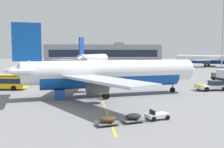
# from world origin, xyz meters

# --- Properties ---
(ground) EXTENTS (400.00, 400.00, 0.00)m
(ground) POSITION_xyz_m (40.00, 40.00, 0.00)
(ground) COLOR slate
(apron_paint_markings) EXTENTS (8.00, 97.21, 0.01)m
(apron_paint_markings) POSITION_xyz_m (18.00, 38.15, 0.00)
(apron_paint_markings) COLOR yellow
(apron_paint_markings) RESTS_ON ground
(airliner_foreground) EXTENTS (34.67, 33.98, 12.20)m
(airliner_foreground) POSITION_xyz_m (19.50, 21.91, 3.95)
(airliner_foreground) COLOR white
(airliner_foreground) RESTS_ON ground
(pushback_tug) EXTENTS (6.29, 3.74, 2.08)m
(pushback_tug) POSITION_xyz_m (40.52, 26.02, 0.90)
(pushback_tug) COLOR silver
(pushback_tug) RESTS_ON ground
(airliner_mid_left) EXTENTS (34.19, 35.60, 12.81)m
(airliner_mid_left) POSITION_xyz_m (19.17, 86.23, 4.15)
(airliner_mid_left) COLOR silver
(airliner_mid_left) RESTS_ON ground
(airliner_far_center) EXTENTS (26.71, 27.67, 11.35)m
(airliner_far_center) POSITION_xyz_m (76.32, 102.38, 3.67)
(airliner_far_center) COLOR silver
(airliner_far_center) RESTS_ON ground
(catering_truck) EXTENTS (3.44, 7.27, 3.14)m
(catering_truck) POSITION_xyz_m (50.40, 38.86, 1.65)
(catering_truck) COLOR black
(catering_truck) RESTS_ON ground
(baggage_train) EXTENTS (8.66, 3.87, 1.14)m
(baggage_train) POSITION_xyz_m (20.50, 5.16, 0.52)
(baggage_train) COLOR silver
(baggage_train) RESTS_ON ground
(uld_cargo_container) EXTENTS (1.67, 1.63, 1.60)m
(uld_cargo_container) POSITION_xyz_m (11.23, 19.60, 0.80)
(uld_cargo_container) COLOR #194C9E
(uld_cargo_container) RESTS_ON ground
(apron_light_mast_far) EXTENTS (1.80, 1.80, 29.40)m
(apron_light_mast_far) POSITION_xyz_m (63.50, 63.31, 17.92)
(apron_light_mast_far) COLOR slate
(apron_light_mast_far) RESTS_ON ground
(terminal_satellite) EXTENTS (70.53, 26.18, 13.29)m
(terminal_satellite) POSITION_xyz_m (27.20, 142.92, 5.86)
(terminal_satellite) COLOR gray
(terminal_satellite) RESTS_ON ground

